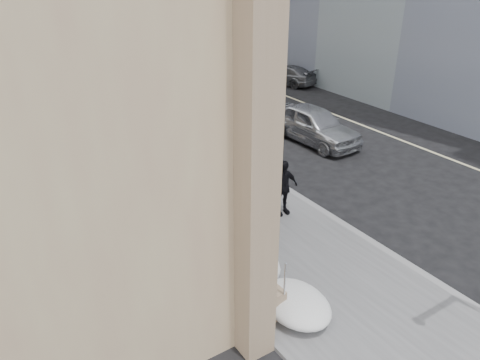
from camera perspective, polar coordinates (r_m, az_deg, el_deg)
name	(u,v)px	position (r m, az deg, el deg)	size (l,w,h in m)	color
ground	(290,259)	(14.17, 6.06, -9.52)	(140.00, 140.00, 0.00)	black
sidewalk	(154,149)	(21.81, -10.47, 3.78)	(5.00, 80.00, 0.12)	#4C4C4E
curb	(204,137)	(22.83, -4.42, 5.20)	(0.24, 80.00, 0.12)	slate
lane_line	(326,111)	(27.25, 10.39, 8.27)	(0.15, 70.00, 0.01)	#BFB78C
far_podium	(391,65)	(30.30, 17.89, 13.19)	(2.00, 80.00, 4.00)	#856E56
streetlight_mid	(165,30)	(25.22, -9.15, 17.63)	(1.71, 0.24, 8.00)	#2D2D30
traffic_signal	(103,24)	(32.50, -16.38, 17.82)	(4.10, 0.22, 6.00)	#2D2D30
snow_bank	(139,161)	(19.55, -12.17, 2.22)	(1.70, 18.10, 0.76)	white
mounted_horse_left	(210,215)	(13.95, -3.73, -4.34)	(1.16, 2.35, 2.64)	#482015
mounted_horse_right	(239,162)	(17.02, -0.18, 2.18)	(1.88, 2.08, 2.75)	#3F2412
pedestrian	(282,188)	(15.70, 5.18, -0.92)	(1.15, 0.48, 1.97)	black
car_silver	(314,124)	(22.44, 8.96, 6.73)	(2.02, 5.01, 1.71)	#B0B2B8
car_grey	(286,75)	(32.58, 5.63, 12.66)	(1.75, 4.31, 1.25)	#53555A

